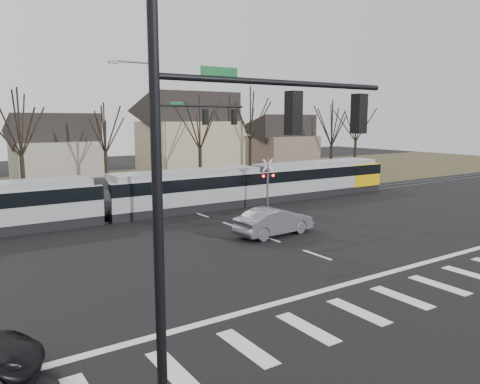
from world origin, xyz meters
TOP-DOWN VIEW (x-y plane):
  - ground at (0.00, 0.00)m, footprint 140.00×140.00m
  - grass_verge at (0.00, 32.00)m, footprint 140.00×28.00m
  - crosswalk at (0.00, -4.00)m, footprint 27.00×2.60m
  - stop_line at (0.00, -1.80)m, footprint 28.00×0.35m
  - lane_dashes at (0.00, 16.00)m, footprint 0.18×30.00m
  - rail_pair at (0.00, 15.80)m, footprint 90.00×1.52m
  - tram at (-0.23, 16.00)m, footprint 39.88×2.96m
  - sedan at (0.74, 6.48)m, footprint 2.54×5.24m
  - signal_pole_near_left at (-10.41, -6.00)m, footprint 9.28×0.44m
  - signal_pole_far at (-2.41, 12.50)m, footprint 9.28×0.44m
  - rail_crossing_signal at (5.00, 12.79)m, footprint 1.08×0.36m
  - tree_row at (2.00, 26.00)m, footprint 59.20×7.20m
  - house_b at (-5.00, 36.00)m, footprint 8.64×7.56m
  - house_c at (9.00, 33.00)m, footprint 10.80×8.64m
  - house_d at (24.00, 35.00)m, footprint 8.64×7.56m

SIDE VIEW (x-z plane):
  - ground at x=0.00m, z-range 0.00..0.00m
  - grass_verge at x=0.00m, z-range 0.00..0.01m
  - crosswalk at x=0.00m, z-range 0.00..0.01m
  - stop_line at x=0.00m, z-range 0.00..0.01m
  - lane_dashes at x=0.00m, z-range 0.00..0.01m
  - rail_pair at x=0.00m, z-range 0.00..0.06m
  - sedan at x=0.74m, z-range 0.00..1.63m
  - tram at x=-0.23m, z-range 0.14..3.16m
  - rail_crossing_signal at x=5.00m, z-range -0.11..3.89m
  - house_b at x=-5.00m, z-range 0.14..7.79m
  - house_d at x=24.00m, z-range 0.14..7.79m
  - tree_row at x=2.00m, z-range 0.00..10.00m
  - house_c at x=9.00m, z-range 0.18..10.28m
  - signal_pole_near_left at x=-10.41m, z-range 0.60..10.80m
  - signal_pole_far at x=-2.41m, z-range 0.60..10.80m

